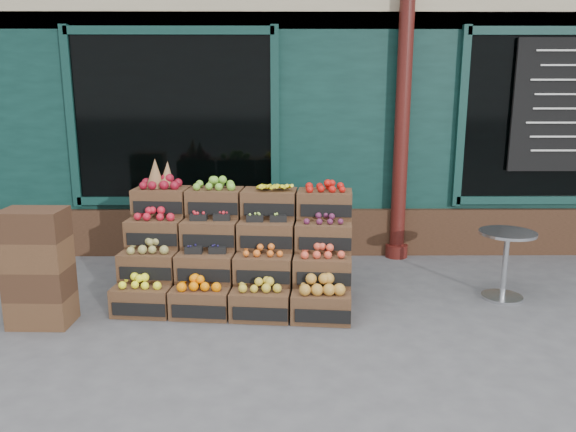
{
  "coord_description": "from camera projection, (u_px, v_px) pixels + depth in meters",
  "views": [
    {
      "loc": [
        -0.24,
        -4.84,
        2.13
      ],
      "look_at": [
        -0.2,
        0.7,
        0.85
      ],
      "focal_mm": 35.0,
      "sensor_mm": 36.0,
      "label": 1
    }
  ],
  "objects": [
    {
      "name": "shop_facade",
      "position": [
        298.0,
        71.0,
        9.63
      ],
      "size": [
        12.0,
        6.24,
        4.8
      ],
      "color": "#0D2F2A",
      "rests_on": "ground"
    },
    {
      "name": "spare_crates",
      "position": [
        38.0,
        268.0,
        5.04
      ],
      "size": [
        0.55,
        0.39,
        1.08
      ],
      "rotation": [
        0.0,
        0.0,
        -0.03
      ],
      "color": "#4D311E",
      "rests_on": "ground"
    },
    {
      "name": "bistro_table",
      "position": [
        506.0,
        257.0,
        5.69
      ],
      "size": [
        0.56,
        0.56,
        0.71
      ],
      "rotation": [
        0.0,
        0.0,
        -0.21
      ],
      "color": "silver",
      "rests_on": "ground"
    },
    {
      "name": "crate_display",
      "position": [
        238.0,
        258.0,
        5.69
      ],
      "size": [
        2.35,
        1.31,
        1.41
      ],
      "rotation": [
        0.0,
        0.0,
        -0.1
      ],
      "color": "#4D311E",
      "rests_on": "ground"
    },
    {
      "name": "ground",
      "position": [
        310.0,
        322.0,
        5.19
      ],
      "size": [
        60.0,
        60.0,
        0.0
      ],
      "primitive_type": "plane",
      "color": "#4B4B4E",
      "rests_on": "ground"
    },
    {
      "name": "shopkeeper",
      "position": [
        161.0,
        168.0,
        7.83
      ],
      "size": [
        0.87,
        0.73,
        2.03
      ],
      "primitive_type": "imported",
      "rotation": [
        0.0,
        0.0,
        3.54
      ],
      "color": "#1A5D1E",
      "rests_on": "ground"
    }
  ]
}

